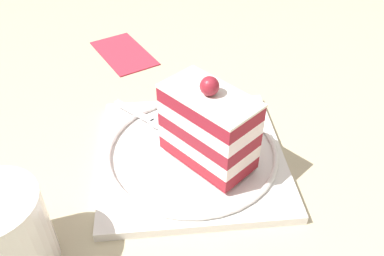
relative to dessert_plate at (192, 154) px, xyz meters
name	(u,v)px	position (x,y,z in m)	size (l,w,h in m)	color
ground_plane	(202,168)	(-0.01, -0.01, -0.01)	(2.40, 2.40, 0.00)	tan
dessert_plate	(192,154)	(0.00, 0.00, 0.00)	(0.21, 0.21, 0.02)	white
cake_slice	(209,127)	(-0.02, -0.02, 0.05)	(0.11, 0.11, 0.10)	maroon
whipped_cream_dollop	(207,97)	(0.06, -0.02, 0.03)	(0.04, 0.04, 0.05)	white
fork	(149,120)	(0.05, 0.05, 0.01)	(0.08, 0.08, 0.00)	silver
drink_glass_far	(5,238)	(-0.12, 0.17, 0.03)	(0.08, 0.08, 0.08)	white
folded_napkin	(124,53)	(0.25, 0.09, -0.01)	(0.12, 0.07, 0.00)	#AF293A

